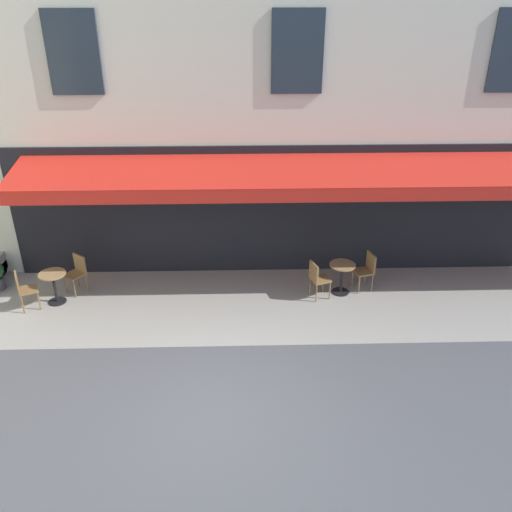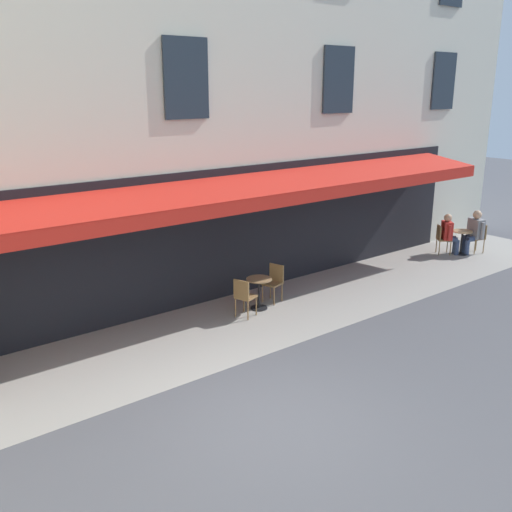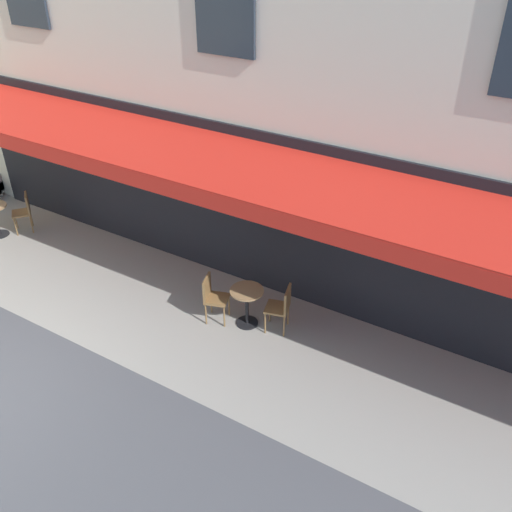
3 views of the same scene
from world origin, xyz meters
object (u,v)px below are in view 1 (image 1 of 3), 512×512
Objects in this scene: cafe_chair_wicker_corner_right at (367,268)px; cafe_chair_wicker_corner_left at (77,270)px; cafe_table_streetside at (54,283)px; cafe_chair_wicker_by_window at (23,288)px; cafe_table_near_entrance at (342,274)px; cafe_chair_wicker_under_awning at (317,277)px.

cafe_chair_wicker_corner_right is 6.74m from cafe_chair_wicker_corner_left.
cafe_chair_wicker_by_window is at bearing 23.77° from cafe_table_streetside.
cafe_table_streetside is at bearing -156.23° from cafe_chair_wicker_by_window.
cafe_chair_wicker_by_window is (7.11, 0.49, 0.06)m from cafe_table_near_entrance.
cafe_table_near_entrance is 0.82× the size of cafe_chair_wicker_by_window.
cafe_chair_wicker_under_awning and cafe_chair_wicker_by_window have the same top height.
cafe_table_near_entrance is at bearing 15.87° from cafe_chair_wicker_corner_right.
cafe_table_streetside is (6.53, 0.24, 0.00)m from cafe_table_near_entrance.
cafe_chair_wicker_corner_left is (6.74, -0.08, 0.00)m from cafe_chair_wicker_corner_right.
cafe_table_near_entrance is 0.63m from cafe_chair_wicker_under_awning.
cafe_chair_wicker_by_window is 1.23m from cafe_chair_wicker_corner_left.
cafe_table_near_entrance is 1.00× the size of cafe_table_streetside.
cafe_chair_wicker_corner_right is 1.00× the size of cafe_chair_wicker_corner_left.
cafe_table_streetside is 0.82× the size of cafe_chair_wicker_by_window.
cafe_chair_wicker_under_awning is 1.00× the size of cafe_chair_wicker_corner_right.
cafe_table_near_entrance is at bearing -177.92° from cafe_table_streetside.
cafe_chair_wicker_under_awning is 1.21× the size of cafe_table_streetside.
cafe_chair_wicker_corner_right is 1.21× the size of cafe_table_streetside.
cafe_chair_wicker_under_awning is 5.93m from cafe_table_streetside.
cafe_chair_wicker_by_window is (7.72, 0.66, 0.00)m from cafe_chair_wicker_corner_right.
cafe_table_streetside is (5.93, 0.03, -0.06)m from cafe_chair_wicker_under_awning.
cafe_chair_wicker_corner_right reaches higher than cafe_table_streetside.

